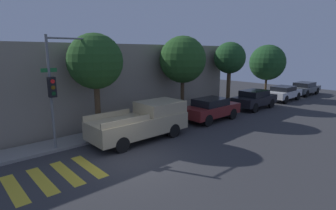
# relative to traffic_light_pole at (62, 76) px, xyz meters

# --- Properties ---
(ground_plane) EXTENTS (60.00, 60.00, 0.00)m
(ground_plane) POSITION_rel_traffic_light_pole_xyz_m (1.47, -3.37, -3.50)
(ground_plane) COLOR #333335
(sidewalk) EXTENTS (26.00, 1.69, 0.14)m
(sidewalk) POSITION_rel_traffic_light_pole_xyz_m (1.47, 0.67, -3.43)
(sidewalk) COLOR gray
(sidewalk) RESTS_ON ground
(building_row) EXTENTS (26.00, 6.00, 5.07)m
(building_row) POSITION_rel_traffic_light_pole_xyz_m (1.47, 4.92, -0.97)
(building_row) COLOR gray
(building_row) RESTS_ON ground
(crosswalk) EXTENTS (3.16, 2.60, 0.00)m
(crosswalk) POSITION_rel_traffic_light_pole_xyz_m (-1.52, -2.57, -3.50)
(crosswalk) COLOR gold
(crosswalk) RESTS_ON ground
(traffic_light_pole) EXTENTS (2.71, 0.56, 5.34)m
(traffic_light_pole) POSITION_rel_traffic_light_pole_xyz_m (0.00, 0.00, 0.00)
(traffic_light_pole) COLOR slate
(traffic_light_pole) RESTS_ON ground
(pickup_truck) EXTENTS (5.32, 2.08, 1.90)m
(pickup_truck) POSITION_rel_traffic_light_pole_xyz_m (3.63, -1.27, -2.53)
(pickup_truck) COLOR tan
(pickup_truck) RESTS_ON ground
(sedan_near_corner) EXTENTS (4.27, 1.83, 1.52)m
(sedan_near_corner) POSITION_rel_traffic_light_pole_xyz_m (9.33, -1.27, -2.68)
(sedan_near_corner) COLOR maroon
(sedan_near_corner) RESTS_ON ground
(sedan_middle) EXTENTS (4.25, 1.81, 1.52)m
(sedan_middle) POSITION_rel_traffic_light_pole_xyz_m (14.92, -1.27, -2.68)
(sedan_middle) COLOR black
(sedan_middle) RESTS_ON ground
(sedan_far_end) EXTENTS (4.21, 1.82, 1.39)m
(sedan_far_end) POSITION_rel_traffic_light_pole_xyz_m (20.20, -1.27, -2.74)
(sedan_far_end) COLOR silver
(sedan_far_end) RESTS_ON ground
(sedan_tail_of_row) EXTENTS (4.57, 1.77, 1.37)m
(sedan_tail_of_row) POSITION_rel_traffic_light_pole_xyz_m (25.20, -1.27, -2.75)
(sedan_tail_of_row) COLOR #4C5156
(sedan_tail_of_row) RESTS_ON ground
(tree_near_corner) EXTENTS (2.87, 2.87, 5.54)m
(tree_near_corner) POSITION_rel_traffic_light_pole_xyz_m (1.93, 0.50, 0.58)
(tree_near_corner) COLOR #4C3823
(tree_near_corner) RESTS_ON ground
(tree_midblock) EXTENTS (3.16, 3.16, 5.65)m
(tree_midblock) POSITION_rel_traffic_light_pole_xyz_m (8.34, 0.50, 0.55)
(tree_midblock) COLOR #42301E
(tree_midblock) RESTS_ON ground
(tree_far_end) EXTENTS (2.54, 2.54, 5.37)m
(tree_far_end) POSITION_rel_traffic_light_pole_xyz_m (13.75, 0.50, 0.55)
(tree_far_end) COLOR #4C3823
(tree_far_end) RESTS_ON ground
(tree_behind_truck) EXTENTS (3.43, 3.43, 5.26)m
(tree_behind_truck) POSITION_rel_traffic_light_pole_xyz_m (20.07, 0.50, 0.04)
(tree_behind_truck) COLOR #4C3823
(tree_behind_truck) RESTS_ON ground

